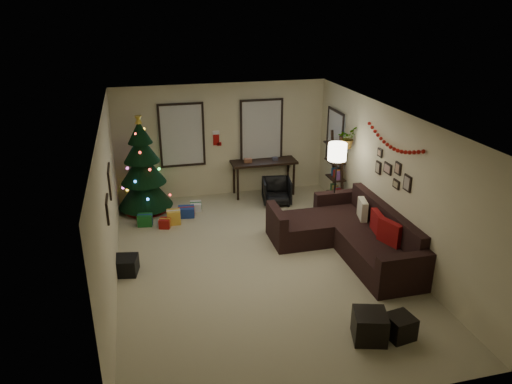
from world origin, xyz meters
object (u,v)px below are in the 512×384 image
sofa (350,236)px  bookshelf (337,173)px  christmas_tree (143,171)px  desk (264,165)px  desk_chair (277,191)px

sofa → bookshelf: 2.06m
sofa → bookshelf: (0.49, 1.92, 0.57)m
sofa → bookshelf: size_ratio=1.68×
christmas_tree → sofa: bearing=-37.8°
desk → bookshelf: bookshelf is taller
christmas_tree → desk_chair: christmas_tree is taller
desk_chair → bookshelf: 1.46m
christmas_tree → desk: size_ratio=1.43×
christmas_tree → desk_chair: (2.99, -0.36, -0.63)m
sofa → desk_chair: (-0.72, 2.52, 0.00)m
desk → desk_chair: (0.14, -0.65, -0.45)m
bookshelf → sofa: bearing=-104.3°
desk → bookshelf: bearing=-42.8°
bookshelf → desk_chair: bearing=153.6°
sofa → desk_chair: sofa is taller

